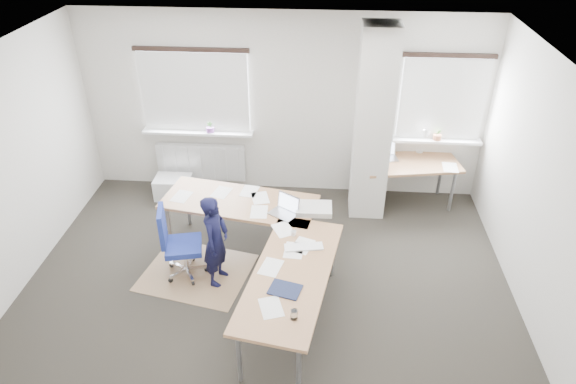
# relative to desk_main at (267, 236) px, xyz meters

# --- Properties ---
(ground) EXTENTS (6.00, 6.00, 0.00)m
(ground) POSITION_rel_desk_main_xyz_m (-0.01, -0.24, -0.69)
(ground) COLOR black
(ground) RESTS_ON ground
(room_shell) EXTENTS (6.04, 5.04, 2.82)m
(room_shell) POSITION_rel_desk_main_xyz_m (0.18, 0.22, 1.05)
(room_shell) COLOR beige
(room_shell) RESTS_ON ground
(floor_mat) EXTENTS (1.50, 1.35, 0.01)m
(floor_mat) POSITION_rel_desk_main_xyz_m (-0.93, 0.07, -0.69)
(floor_mat) COLOR #8D6D4D
(floor_mat) RESTS_ON ground
(white_crate) EXTENTS (0.56, 0.40, 0.33)m
(white_crate) POSITION_rel_desk_main_xyz_m (-1.70, 1.85, -0.53)
(white_crate) COLOR white
(white_crate) RESTS_ON ground
(desk_main) EXTENTS (2.40, 2.98, 0.96)m
(desk_main) POSITION_rel_desk_main_xyz_m (0.00, 0.00, 0.00)
(desk_main) COLOR #9C6A43
(desk_main) RESTS_ON ground
(desk_side) EXTENTS (1.50, 0.93, 1.22)m
(desk_side) POSITION_rel_desk_main_xyz_m (1.92, 1.92, -0.01)
(desk_side) COLOR #9C6A43
(desk_side) RESTS_ON ground
(task_chair) EXTENTS (0.56, 0.54, 1.00)m
(task_chair) POSITION_rel_desk_main_xyz_m (-1.09, 0.04, -0.41)
(task_chair) COLOR navy
(task_chair) RESTS_ON ground
(person) EXTENTS (0.37, 0.49, 1.21)m
(person) POSITION_rel_desk_main_xyz_m (-0.62, -0.04, -0.08)
(person) COLOR black
(person) RESTS_ON ground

